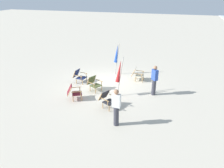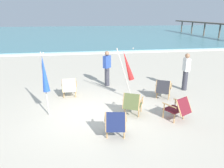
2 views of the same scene
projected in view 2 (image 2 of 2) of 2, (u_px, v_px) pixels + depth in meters
ground_plane at (97, 114)px, 7.38m from camera, size 80.00×80.00×0.00m
sea at (79, 33)px, 37.76m from camera, size 80.00×40.00×0.10m
surf_band at (84, 53)px, 18.70m from camera, size 80.00×1.10×0.06m
beach_chair_back_right at (132, 103)px, 7.15m from camera, size 0.83×0.88×0.81m
beach_chair_mid_center at (163, 88)px, 8.59m from camera, size 0.86×0.94×0.78m
beach_chair_front_right at (178, 108)px, 6.80m from camera, size 0.85×0.92×0.79m
beach_chair_back_left at (69, 87)px, 8.74m from camera, size 0.60×0.73×0.80m
beach_chair_front_left at (116, 123)px, 5.86m from camera, size 0.68×0.80×0.80m
umbrella_furled_blue at (44, 75)px, 6.94m from camera, size 0.36×0.42×2.12m
umbrella_furled_red at (127, 66)px, 8.30m from camera, size 0.72×0.36×2.04m
person_near_chairs at (186, 72)px, 9.45m from camera, size 0.22×0.35×1.63m
person_by_waterline at (107, 68)px, 10.02m from camera, size 0.39×0.38×1.63m
pier_distant at (205, 24)px, 31.64m from camera, size 0.90×17.90×2.04m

